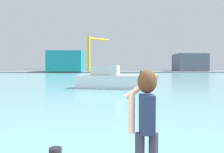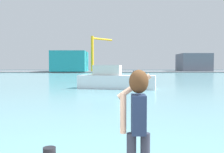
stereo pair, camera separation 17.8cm
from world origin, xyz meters
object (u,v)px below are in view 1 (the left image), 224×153
warehouse_left (67,61)px  warehouse_right (190,62)px  boat_moored (113,80)px  port_crane (92,50)px  person_photographer (146,116)px

warehouse_left → warehouse_right: (46.36, 4.10, -0.32)m
boat_moored → warehouse_right: 76.39m
boat_moored → warehouse_right: warehouse_right is taller
warehouse_left → port_crane: bearing=-3.1°
person_photographer → warehouse_left: size_ratio=0.13×
person_photographer → warehouse_right: bearing=-17.4°
boat_moored → warehouse_right: size_ratio=0.71×
port_crane → person_photographer: bearing=-85.7°
person_photographer → boat_moored: size_ratio=0.22×
boat_moored → port_crane: port_crane is taller
person_photographer → warehouse_left: bearing=11.4°
person_photographer → boat_moored: bearing=1.4°
person_photographer → port_crane: bearing=5.5°
port_crane → boat_moored: bearing=-84.4°
person_photographer → warehouse_right: warehouse_right is taller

